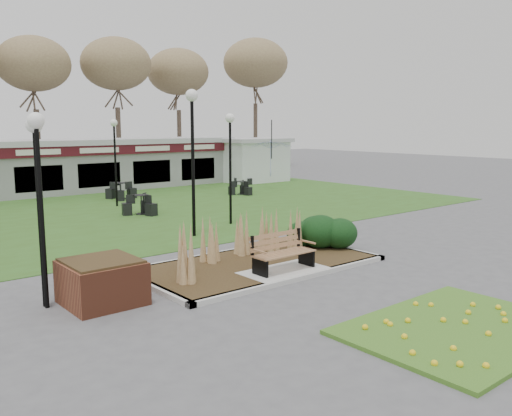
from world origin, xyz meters
TOP-DOWN VIEW (x-y plane):
  - ground at (0.00, 0.00)m, footprint 100.00×100.00m
  - lawn at (0.00, 12.00)m, footprint 34.00×16.00m
  - flower_bed at (0.00, -4.60)m, footprint 4.20×3.00m
  - planting_bed at (1.27, 1.35)m, footprint 6.75×3.40m
  - park_bench at (0.00, 0.25)m, footprint 1.70×0.66m
  - brick_planter at (-4.40, 1.00)m, footprint 1.50×1.50m
  - food_pavilion at (0.00, 19.96)m, footprint 24.60×3.40m
  - service_hut at (13.50, 18.00)m, footprint 4.40×3.40m
  - lamp_post_near_left at (-5.40, 1.59)m, footprint 0.32×0.32m
  - lamp_post_near_right at (0.87, 5.58)m, footprint 0.40×0.40m
  - lamp_post_mid_left at (-5.40, 1.46)m, footprint 0.33×0.33m
  - lamp_post_mid_right at (3.15, 6.58)m, footprint 0.34×0.34m
  - lamp_post_far_right at (1.79, 13.43)m, footprint 0.33×0.33m
  - bistro_set_a at (1.58, 10.67)m, footprint 1.50×1.48m
  - bistro_set_b at (2.97, 15.48)m, footprint 1.38×1.56m
  - bistro_set_c at (8.74, 13.10)m, footprint 1.32×1.24m
  - bistro_set_d at (12.00, 17.00)m, footprint 1.22×1.08m
  - patio_umbrella at (11.48, 13.80)m, footprint 2.74×2.78m

SIDE VIEW (x-z plane):
  - ground at x=0.00m, z-range 0.00..0.00m
  - lawn at x=0.00m, z-range 0.00..0.02m
  - flower_bed at x=0.00m, z-range -0.01..0.15m
  - bistro_set_d at x=12.00m, z-range -0.09..0.56m
  - bistro_set_c at x=8.74m, z-range -0.10..0.61m
  - bistro_set_a at x=1.58m, z-range -0.12..0.70m
  - bistro_set_b at x=2.97m, z-range -0.12..0.71m
  - planting_bed at x=1.27m, z-range -0.27..1.00m
  - brick_planter at x=-4.40m, z-range 0.00..0.95m
  - park_bench at x=0.00m, z-range 0.12..1.05m
  - service_hut at x=13.50m, z-range 0.04..2.86m
  - food_pavilion at x=0.00m, z-range 0.03..2.93m
  - patio_umbrella at x=11.48m, z-range 0.39..3.25m
  - lamp_post_near_left at x=-5.40m, z-range 0.89..4.77m
  - lamp_post_far_right at x=1.79m, z-range 0.91..4.87m
  - lamp_post_mid_left at x=-5.40m, z-range 0.91..4.88m
  - lamp_post_mid_right at x=3.15m, z-range 0.94..5.07m
  - lamp_post_near_right at x=0.87m, z-range 1.11..5.97m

